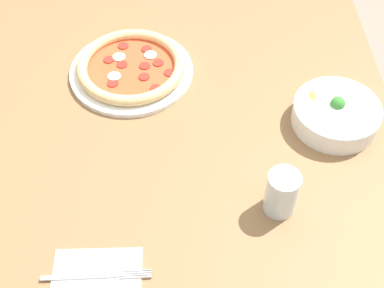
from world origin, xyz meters
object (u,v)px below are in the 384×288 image
pizza (131,68)px  glass (282,193)px  bowl (336,113)px  fork (95,276)px

pizza → glass: 0.50m
pizza → bowl: size_ratio=1.54×
pizza → bowl: bearing=69.0°
fork → glass: glass is taller
bowl → glass: 0.27m
pizza → glass: glass is taller
fork → glass: bearing=20.5°
pizza → glass: bearing=37.6°
glass → bowl: bearing=145.0°
bowl → fork: (0.36, -0.50, -0.03)m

